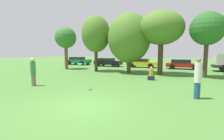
{
  "coord_description": "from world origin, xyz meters",
  "views": [
    {
      "loc": [
        4.0,
        -5.38,
        2.17
      ],
      "look_at": [
        -0.61,
        3.76,
        1.07
      ],
      "focal_mm": 26.94,
      "sensor_mm": 36.0,
      "label": 1
    }
  ],
  "objects_px": {
    "person_thrower": "(33,71)",
    "tree_0": "(66,38)",
    "tree_3": "(161,28)",
    "parked_car_black": "(108,62)",
    "person_catcher": "(198,78)",
    "bystander_sitting": "(151,75)",
    "parked_car_yellow": "(142,63)",
    "parked_car_green": "(78,61)",
    "frisbee": "(80,64)",
    "tree_1": "(96,34)",
    "tree_2": "(129,38)",
    "tree_4": "(207,29)",
    "parked_car_red": "(183,64)"
  },
  "relations": [
    {
      "from": "tree_1",
      "to": "parked_car_black",
      "type": "height_order",
      "value": "tree_1"
    },
    {
      "from": "tree_2",
      "to": "parked_car_green",
      "type": "distance_m",
      "value": 13.87
    },
    {
      "from": "bystander_sitting",
      "to": "parked_car_green",
      "type": "bearing_deg",
      "value": 145.81
    },
    {
      "from": "parked_car_yellow",
      "to": "tree_1",
      "type": "bearing_deg",
      "value": -118.66
    },
    {
      "from": "tree_1",
      "to": "person_catcher",
      "type": "bearing_deg",
      "value": -36.45
    },
    {
      "from": "person_thrower",
      "to": "tree_1",
      "type": "distance_m",
      "value": 9.6
    },
    {
      "from": "tree_0",
      "to": "parked_car_black",
      "type": "distance_m",
      "value": 7.33
    },
    {
      "from": "tree_0",
      "to": "tree_2",
      "type": "xyz_separation_m",
      "value": [
        8.59,
        -0.08,
        -0.33
      ]
    },
    {
      "from": "tree_4",
      "to": "parked_car_red",
      "type": "xyz_separation_m",
      "value": [
        -2.23,
        6.93,
        -3.42
      ]
    },
    {
      "from": "person_thrower",
      "to": "tree_4",
      "type": "height_order",
      "value": "tree_4"
    },
    {
      "from": "tree_0",
      "to": "parked_car_green",
      "type": "height_order",
      "value": "tree_0"
    },
    {
      "from": "parked_car_yellow",
      "to": "tree_2",
      "type": "bearing_deg",
      "value": -87.97
    },
    {
      "from": "tree_4",
      "to": "parked_car_red",
      "type": "height_order",
      "value": "tree_4"
    },
    {
      "from": "person_thrower",
      "to": "tree_0",
      "type": "bearing_deg",
      "value": 112.75
    },
    {
      "from": "tree_2",
      "to": "tree_3",
      "type": "relative_size",
      "value": 1.01
    },
    {
      "from": "person_thrower",
      "to": "tree_2",
      "type": "xyz_separation_m",
      "value": [
        2.95,
        9.27,
        2.67
      ]
    },
    {
      "from": "person_catcher",
      "to": "bystander_sitting",
      "type": "distance_m",
      "value": 5.37
    },
    {
      "from": "frisbee",
      "to": "parked_car_red",
      "type": "height_order",
      "value": "frisbee"
    },
    {
      "from": "frisbee",
      "to": "person_thrower",
      "type": "bearing_deg",
      "value": -173.38
    },
    {
      "from": "frisbee",
      "to": "parked_car_green",
      "type": "bearing_deg",
      "value": 128.43
    },
    {
      "from": "tree_3",
      "to": "parked_car_black",
      "type": "height_order",
      "value": "tree_3"
    },
    {
      "from": "bystander_sitting",
      "to": "frisbee",
      "type": "bearing_deg",
      "value": -117.8
    },
    {
      "from": "person_catcher",
      "to": "parked_car_yellow",
      "type": "xyz_separation_m",
      "value": [
        -7.04,
        14.45,
        -0.32
      ]
    },
    {
      "from": "tree_4",
      "to": "parked_car_black",
      "type": "xyz_separation_m",
      "value": [
        -12.75,
        6.26,
        -3.38
      ]
    },
    {
      "from": "person_catcher",
      "to": "tree_1",
      "type": "distance_m",
      "value": 13.2
    },
    {
      "from": "frisbee",
      "to": "parked_car_red",
      "type": "relative_size",
      "value": 0.06
    },
    {
      "from": "bystander_sitting",
      "to": "tree_2",
      "type": "relative_size",
      "value": 0.17
    },
    {
      "from": "parked_car_black",
      "to": "frisbee",
      "type": "bearing_deg",
      "value": -70.49
    },
    {
      "from": "person_catcher",
      "to": "frisbee",
      "type": "bearing_deg",
      "value": 0.97
    },
    {
      "from": "person_thrower",
      "to": "frisbee",
      "type": "height_order",
      "value": "person_thrower"
    },
    {
      "from": "tree_1",
      "to": "parked_car_red",
      "type": "distance_m",
      "value": 11.66
    },
    {
      "from": "frisbee",
      "to": "parked_car_yellow",
      "type": "relative_size",
      "value": 0.06
    },
    {
      "from": "person_catcher",
      "to": "tree_0",
      "type": "distance_m",
      "value": 17.28
    },
    {
      "from": "tree_0",
      "to": "parked_car_green",
      "type": "distance_m",
      "value": 7.99
    },
    {
      "from": "person_catcher",
      "to": "parked_car_black",
      "type": "distance_m",
      "value": 18.48
    },
    {
      "from": "person_catcher",
      "to": "bystander_sitting",
      "type": "height_order",
      "value": "person_catcher"
    },
    {
      "from": "frisbee",
      "to": "tree_2",
      "type": "height_order",
      "value": "tree_2"
    },
    {
      "from": "person_thrower",
      "to": "frisbee",
      "type": "xyz_separation_m",
      "value": [
        3.43,
        0.4,
        0.56
      ]
    },
    {
      "from": "tree_1",
      "to": "tree_2",
      "type": "distance_m",
      "value": 3.91
    },
    {
      "from": "parked_car_black",
      "to": "tree_2",
      "type": "bearing_deg",
      "value": -49.5
    },
    {
      "from": "frisbee",
      "to": "parked_car_black",
      "type": "distance_m",
      "value": 16.14
    },
    {
      "from": "person_thrower",
      "to": "parked_car_black",
      "type": "bearing_deg",
      "value": 91.98
    },
    {
      "from": "parked_car_yellow",
      "to": "parked_car_green",
      "type": "bearing_deg",
      "value": 176.43
    },
    {
      "from": "frisbee",
      "to": "parked_car_yellow",
      "type": "height_order",
      "value": "frisbee"
    },
    {
      "from": "frisbee",
      "to": "tree_2",
      "type": "distance_m",
      "value": 9.13
    },
    {
      "from": "tree_0",
      "to": "bystander_sitting",
      "type": "bearing_deg",
      "value": -17.31
    },
    {
      "from": "person_catcher",
      "to": "tree_3",
      "type": "bearing_deg",
      "value": -76.38
    },
    {
      "from": "tree_3",
      "to": "parked_car_red",
      "type": "distance_m",
      "value": 7.71
    },
    {
      "from": "person_thrower",
      "to": "tree_0",
      "type": "distance_m",
      "value": 11.33
    },
    {
      "from": "tree_1",
      "to": "parked_car_yellow",
      "type": "relative_size",
      "value": 1.43
    }
  ]
}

